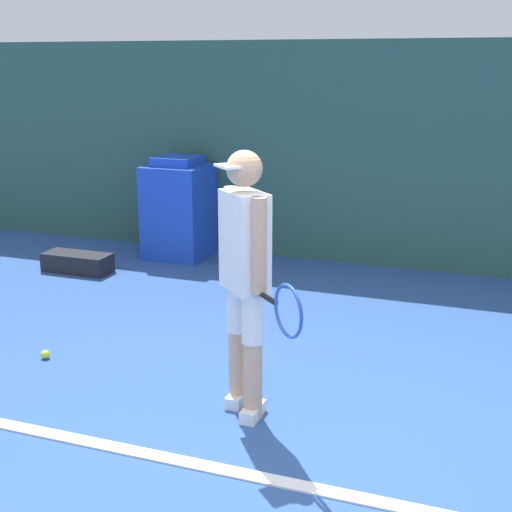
% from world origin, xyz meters
% --- Properties ---
extents(ground_plane, '(24.00, 24.00, 0.00)m').
position_xyz_m(ground_plane, '(0.00, 0.00, 0.00)').
color(ground_plane, '#2D5193').
extents(back_wall, '(24.00, 0.10, 2.41)m').
position_xyz_m(back_wall, '(0.00, 4.41, 1.21)').
color(back_wall, '#2D564C').
rests_on(back_wall, ground_plane).
extents(court_baseline, '(21.60, 0.10, 0.01)m').
position_xyz_m(court_baseline, '(0.00, -0.01, 0.01)').
color(court_baseline, white).
rests_on(court_baseline, ground_plane).
extents(tennis_player, '(0.72, 0.69, 1.69)m').
position_xyz_m(tennis_player, '(-0.38, 0.69, 0.94)').
color(tennis_player, tan).
rests_on(tennis_player, ground_plane).
extents(tennis_ball, '(0.07, 0.07, 0.07)m').
position_xyz_m(tennis_ball, '(-2.12, 0.94, 0.03)').
color(tennis_ball, '#D1E533').
rests_on(tennis_ball, ground_plane).
extents(covered_chair, '(0.67, 0.68, 1.16)m').
position_xyz_m(covered_chair, '(-2.46, 3.97, 0.55)').
color(covered_chair, blue).
rests_on(covered_chair, ground_plane).
extents(equipment_bag, '(0.74, 0.31, 0.20)m').
position_xyz_m(equipment_bag, '(-3.21, 3.01, 0.10)').
color(equipment_bag, black).
rests_on(equipment_bag, ground_plane).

